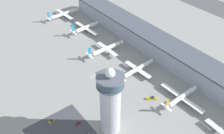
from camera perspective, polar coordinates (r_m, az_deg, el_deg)
ground_plane at (r=219.26m, az=-4.40°, el=-2.18°), size 1000.00×1000.00×0.00m
terminal_building at (r=250.35m, az=8.99°, el=5.76°), size 238.81×25.00×18.52m
control_tower at (r=160.47m, az=-0.40°, el=-8.22°), size 17.04×17.04×53.01m
airplane_gate_alpha at (r=317.60m, az=-11.02°, el=11.81°), size 33.55×42.32×12.59m
airplane_gate_bravo at (r=282.95m, az=-6.09°, el=8.89°), size 37.77×34.35×13.32m
airplane_gate_charlie at (r=245.74m, az=-1.32°, el=4.20°), size 30.14×40.98×13.31m
airplane_gate_delta at (r=221.20m, az=5.74°, el=-0.51°), size 30.34×38.94×12.06m
airplane_gate_echo at (r=201.31m, az=15.54°, el=-6.70°), size 40.58×35.50×11.90m
service_truck_catering at (r=221.43m, az=-2.52°, el=-1.33°), size 6.31×7.55×2.49m
service_truck_fuel at (r=200.20m, az=9.09°, el=-7.07°), size 6.52×7.67×2.59m
car_red_hatchback at (r=187.73m, az=-13.62°, el=-11.94°), size 2.03×4.60×1.57m
car_maroon_suv at (r=183.25m, az=-7.80°, el=-12.60°), size 1.74×4.26×1.40m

